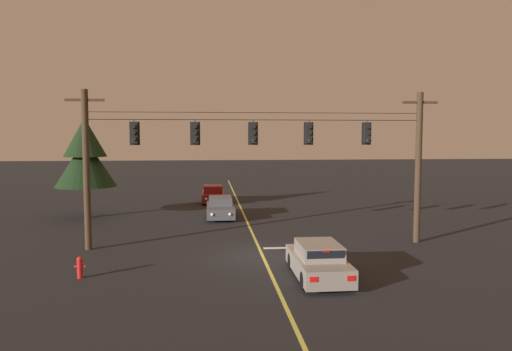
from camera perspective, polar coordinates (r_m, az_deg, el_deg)
ground_plane at (r=22.07m, az=0.79°, el=-9.52°), size 180.00×180.00×0.00m
lane_centre_stripe at (r=29.88m, az=-0.95°, el=-5.77°), size 0.14×60.00×0.01m
stop_bar_paint at (r=23.71m, az=5.01°, el=-8.53°), size 3.40×0.36×0.01m
signal_span_assembly at (r=23.46m, az=0.24°, el=1.12°), size 18.15×0.32×7.62m
traffic_light_leftmost at (r=23.53m, az=-14.30°, el=4.89°), size 0.48×0.41×1.22m
traffic_light_left_inner at (r=23.28m, az=-7.26°, el=5.00°), size 0.48×0.41×1.22m
traffic_light_centre at (r=23.37m, az=-0.32°, el=5.04°), size 0.48×0.41×1.22m
traffic_light_right_inner at (r=23.79m, az=6.35°, el=5.00°), size 0.48×0.41×1.22m
traffic_light_rightmost at (r=24.57m, az=13.12°, el=4.90°), size 0.48×0.41×1.22m
car_waiting_near_lane at (r=18.71m, az=7.41°, el=-10.10°), size 1.80×4.33×1.39m
car_oncoming_lead at (r=32.16m, az=-4.27°, el=-3.87°), size 1.80×4.42×1.39m
car_oncoming_trailing at (r=39.70m, az=-5.14°, el=-2.26°), size 1.80×4.42×1.39m
tree_verge_near at (r=33.69m, az=-19.65°, el=2.25°), size 3.99×3.99×6.67m
fire_hydrant at (r=19.78m, az=-20.22°, el=-10.16°), size 0.44×0.22×0.84m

